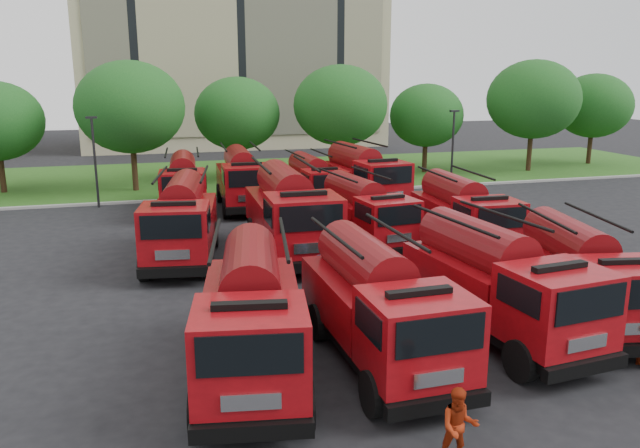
{
  "coord_description": "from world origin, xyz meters",
  "views": [
    {
      "loc": [
        -7.15,
        -19.51,
        7.46
      ],
      "look_at": [
        -0.94,
        2.85,
        1.8
      ],
      "focal_mm": 35.0,
      "sensor_mm": 36.0,
      "label": 1
    }
  ],
  "objects_px": {
    "fire_truck_2": "(497,282)",
    "fire_truck_10": "(313,182)",
    "fire_truck_1": "(379,305)",
    "fire_truck_3": "(582,274)",
    "fire_truck_6": "(364,212)",
    "firefighter_4": "(321,298)",
    "fire_truck_4": "(182,220)",
    "fire_truck_7": "(463,214)",
    "fire_truck_8": "(183,184)",
    "firefighter_3": "(500,290)",
    "fire_truck_5": "(290,213)",
    "fire_truck_11": "(363,176)",
    "fire_truck_0": "(251,315)",
    "fire_truck_9": "(242,179)",
    "firefighter_5": "(500,261)"
  },
  "relations": [
    {
      "from": "fire_truck_2",
      "to": "fire_truck_10",
      "type": "xyz_separation_m",
      "value": [
        -0.51,
        18.61,
        -0.17
      ]
    },
    {
      "from": "fire_truck_1",
      "to": "fire_truck_3",
      "type": "bearing_deg",
      "value": 6.31
    },
    {
      "from": "fire_truck_6",
      "to": "firefighter_4",
      "type": "relative_size",
      "value": 4.35
    },
    {
      "from": "fire_truck_4",
      "to": "fire_truck_7",
      "type": "relative_size",
      "value": 1.09
    },
    {
      "from": "fire_truck_2",
      "to": "fire_truck_8",
      "type": "distance_m",
      "value": 20.74
    },
    {
      "from": "fire_truck_6",
      "to": "firefighter_3",
      "type": "distance_m",
      "value": 7.57
    },
    {
      "from": "fire_truck_8",
      "to": "fire_truck_7",
      "type": "bearing_deg",
      "value": -39.98
    },
    {
      "from": "fire_truck_3",
      "to": "fire_truck_10",
      "type": "bearing_deg",
      "value": 111.52
    },
    {
      "from": "fire_truck_5",
      "to": "firefighter_3",
      "type": "distance_m",
      "value": 8.99
    },
    {
      "from": "fire_truck_8",
      "to": "fire_truck_2",
      "type": "bearing_deg",
      "value": -64.63
    },
    {
      "from": "fire_truck_6",
      "to": "firefighter_4",
      "type": "bearing_deg",
      "value": -128.03
    },
    {
      "from": "fire_truck_8",
      "to": "firefighter_3",
      "type": "xyz_separation_m",
      "value": [
        9.88,
        -15.94,
        -1.55
      ]
    },
    {
      "from": "fire_truck_3",
      "to": "fire_truck_11",
      "type": "relative_size",
      "value": 0.9
    },
    {
      "from": "fire_truck_0",
      "to": "fire_truck_11",
      "type": "xyz_separation_m",
      "value": [
        9.5,
        18.79,
        0.09
      ]
    },
    {
      "from": "fire_truck_11",
      "to": "fire_truck_7",
      "type": "bearing_deg",
      "value": -88.59
    },
    {
      "from": "fire_truck_4",
      "to": "fire_truck_8",
      "type": "xyz_separation_m",
      "value": [
        0.62,
        9.13,
        -0.09
      ]
    },
    {
      "from": "fire_truck_10",
      "to": "firefighter_3",
      "type": "xyz_separation_m",
      "value": [
        2.76,
        -15.27,
        -1.45
      ]
    },
    {
      "from": "fire_truck_8",
      "to": "fire_truck_10",
      "type": "bearing_deg",
      "value": -1.59
    },
    {
      "from": "fire_truck_9",
      "to": "fire_truck_10",
      "type": "relative_size",
      "value": 1.13
    },
    {
      "from": "fire_truck_1",
      "to": "fire_truck_11",
      "type": "height_order",
      "value": "fire_truck_11"
    },
    {
      "from": "fire_truck_1",
      "to": "fire_truck_5",
      "type": "bearing_deg",
      "value": 88.82
    },
    {
      "from": "fire_truck_6",
      "to": "firefighter_4",
      "type": "distance_m",
      "value": 7.11
    },
    {
      "from": "fire_truck_7",
      "to": "firefighter_5",
      "type": "xyz_separation_m",
      "value": [
        0.67,
        -2.11,
        -1.55
      ]
    },
    {
      "from": "fire_truck_6",
      "to": "firefighter_3",
      "type": "relative_size",
      "value": 4.3
    },
    {
      "from": "fire_truck_1",
      "to": "fire_truck_8",
      "type": "distance_m",
      "value": 20.3
    },
    {
      "from": "fire_truck_1",
      "to": "fire_truck_6",
      "type": "relative_size",
      "value": 1.04
    },
    {
      "from": "fire_truck_3",
      "to": "fire_truck_10",
      "type": "xyz_separation_m",
      "value": [
        -3.55,
        18.36,
        -0.06
      ]
    },
    {
      "from": "fire_truck_8",
      "to": "fire_truck_9",
      "type": "height_order",
      "value": "fire_truck_9"
    },
    {
      "from": "fire_truck_6",
      "to": "firefighter_5",
      "type": "relative_size",
      "value": 4.55
    },
    {
      "from": "fire_truck_10",
      "to": "fire_truck_9",
      "type": "bearing_deg",
      "value": 163.65
    },
    {
      "from": "fire_truck_4",
      "to": "firefighter_3",
      "type": "distance_m",
      "value": 12.62
    },
    {
      "from": "fire_truck_2",
      "to": "fire_truck_10",
      "type": "relative_size",
      "value": 1.13
    },
    {
      "from": "fire_truck_2",
      "to": "fire_truck_6",
      "type": "height_order",
      "value": "fire_truck_2"
    },
    {
      "from": "fire_truck_6",
      "to": "fire_truck_7",
      "type": "relative_size",
      "value": 0.98
    },
    {
      "from": "fire_truck_1",
      "to": "fire_truck_5",
      "type": "height_order",
      "value": "fire_truck_5"
    },
    {
      "from": "fire_truck_3",
      "to": "fire_truck_5",
      "type": "distance_m",
      "value": 11.69
    },
    {
      "from": "fire_truck_6",
      "to": "fire_truck_9",
      "type": "bearing_deg",
      "value": 106.26
    },
    {
      "from": "fire_truck_10",
      "to": "fire_truck_1",
      "type": "bearing_deg",
      "value": -102.27
    },
    {
      "from": "firefighter_3",
      "to": "firefighter_5",
      "type": "distance_m",
      "value": 3.7
    },
    {
      "from": "fire_truck_4",
      "to": "fire_truck_7",
      "type": "xyz_separation_m",
      "value": [
        11.76,
        -1.54,
        -0.1
      ]
    },
    {
      "from": "fire_truck_8",
      "to": "fire_truck_11",
      "type": "distance_m",
      "value": 10.0
    },
    {
      "from": "fire_truck_7",
      "to": "fire_truck_9",
      "type": "relative_size",
      "value": 0.94
    },
    {
      "from": "fire_truck_5",
      "to": "fire_truck_6",
      "type": "height_order",
      "value": "fire_truck_5"
    },
    {
      "from": "firefighter_4",
      "to": "fire_truck_7",
      "type": "bearing_deg",
      "value": -97.11
    },
    {
      "from": "firefighter_4",
      "to": "fire_truck_8",
      "type": "bearing_deg",
      "value": -23.22
    },
    {
      "from": "fire_truck_1",
      "to": "fire_truck_4",
      "type": "distance_m",
      "value": 11.67
    },
    {
      "from": "fire_truck_2",
      "to": "fire_truck_3",
      "type": "xyz_separation_m",
      "value": [
        3.04,
        0.25,
        -0.11
      ]
    },
    {
      "from": "fire_truck_0",
      "to": "fire_truck_3",
      "type": "distance_m",
      "value": 10.27
    },
    {
      "from": "fire_truck_1",
      "to": "fire_truck_0",
      "type": "bearing_deg",
      "value": 177.53
    },
    {
      "from": "fire_truck_0",
      "to": "firefighter_5",
      "type": "bearing_deg",
      "value": 41.51
    }
  ]
}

